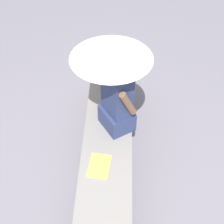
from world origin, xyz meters
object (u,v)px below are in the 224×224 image
Objects in this scene: person_seated at (117,99)px; handbag_black at (117,76)px; parasol at (111,50)px; magazine at (99,166)px.

person_seated reaches higher than handbag_black.
handbag_black is at bearing 176.11° from parasol.
person_seated is at bearing 1.96° from handbag_black.
person_seated is 0.65m from handbag_black.
magazine is (0.61, -0.09, -0.93)m from parasol.
handbag_black is at bearing -178.04° from person_seated.
person_seated is at bearing 171.72° from magazine.
parasol is at bearing 178.35° from magazine.
parasol reaches higher than magazine.
handbag_black is 1.36× the size of magazine.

